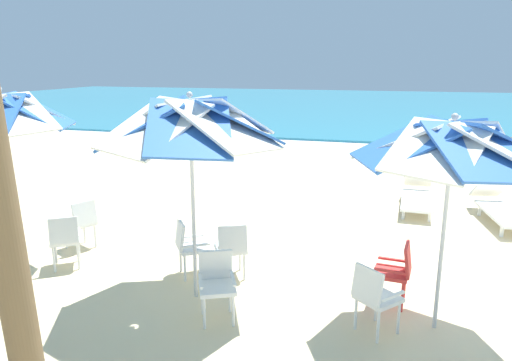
{
  "coord_description": "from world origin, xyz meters",
  "views": [
    {
      "loc": [
        -1.51,
        -8.05,
        3.15
      ],
      "look_at": [
        -3.95,
        0.3,
        1.0
      ],
      "focal_mm": 33.59,
      "sensor_mm": 36.0,
      "label": 1
    }
  ],
  "objects_px": {
    "plastic_chair_2": "(189,245)",
    "plastic_chair_0": "(374,295)",
    "plastic_chair_3": "(217,281)",
    "beach_umbrella_0": "(452,145)",
    "plastic_chair_4": "(231,247)",
    "plastic_chair_5": "(65,238)",
    "beach_umbrella_2": "(2,113)",
    "sun_lounger_1": "(417,196)",
    "plastic_chair_7": "(81,221)",
    "beach_umbrella_1": "(190,123)",
    "plastic_chair_1": "(397,270)",
    "sun_lounger_0": "(501,209)"
  },
  "relations": [
    {
      "from": "plastic_chair_3",
      "to": "plastic_chair_7",
      "type": "bearing_deg",
      "value": 153.57
    },
    {
      "from": "plastic_chair_1",
      "to": "sun_lounger_1",
      "type": "bearing_deg",
      "value": 84.75
    },
    {
      "from": "plastic_chair_3",
      "to": "plastic_chair_7",
      "type": "xyz_separation_m",
      "value": [
        -3.06,
        1.52,
        0.0
      ]
    },
    {
      "from": "plastic_chair_7",
      "to": "sun_lounger_1",
      "type": "distance_m",
      "value": 6.96
    },
    {
      "from": "plastic_chair_5",
      "to": "plastic_chair_7",
      "type": "relative_size",
      "value": 1.0
    },
    {
      "from": "plastic_chair_5",
      "to": "plastic_chair_2",
      "type": "bearing_deg",
      "value": 8.4
    },
    {
      "from": "plastic_chair_1",
      "to": "plastic_chair_4",
      "type": "relative_size",
      "value": 1.0
    },
    {
      "from": "plastic_chair_0",
      "to": "plastic_chair_2",
      "type": "height_order",
      "value": "same"
    },
    {
      "from": "plastic_chair_2",
      "to": "sun_lounger_0",
      "type": "bearing_deg",
      "value": 38.86
    },
    {
      "from": "plastic_chair_3",
      "to": "plastic_chair_2",
      "type": "bearing_deg",
      "value": 128.74
    },
    {
      "from": "beach_umbrella_0",
      "to": "plastic_chair_2",
      "type": "distance_m",
      "value": 3.93
    },
    {
      "from": "beach_umbrella_1",
      "to": "plastic_chair_3",
      "type": "distance_m",
      "value": 2.01
    },
    {
      "from": "plastic_chair_0",
      "to": "plastic_chair_3",
      "type": "distance_m",
      "value": 1.92
    },
    {
      "from": "plastic_chair_1",
      "to": "plastic_chair_3",
      "type": "distance_m",
      "value": 2.37
    },
    {
      "from": "beach_umbrella_1",
      "to": "beach_umbrella_2",
      "type": "xyz_separation_m",
      "value": [
        -3.12,
        0.21,
        0.01
      ]
    },
    {
      "from": "plastic_chair_2",
      "to": "sun_lounger_1",
      "type": "distance_m",
      "value": 5.69
    },
    {
      "from": "plastic_chair_7",
      "to": "sun_lounger_0",
      "type": "distance_m",
      "value": 8.05
    },
    {
      "from": "plastic_chair_0",
      "to": "plastic_chair_3",
      "type": "xyz_separation_m",
      "value": [
        -1.91,
        -0.18,
        0.0
      ]
    },
    {
      "from": "beach_umbrella_0",
      "to": "beach_umbrella_2",
      "type": "relative_size",
      "value": 0.93
    },
    {
      "from": "plastic_chair_4",
      "to": "sun_lounger_1",
      "type": "bearing_deg",
      "value": 58.05
    },
    {
      "from": "plastic_chair_0",
      "to": "plastic_chair_7",
      "type": "bearing_deg",
      "value": 164.85
    },
    {
      "from": "plastic_chair_0",
      "to": "beach_umbrella_2",
      "type": "bearing_deg",
      "value": 175.04
    },
    {
      "from": "plastic_chair_4",
      "to": "sun_lounger_1",
      "type": "relative_size",
      "value": 0.4
    },
    {
      "from": "plastic_chair_0",
      "to": "plastic_chair_7",
      "type": "relative_size",
      "value": 1.0
    },
    {
      "from": "beach_umbrella_0",
      "to": "sun_lounger_1",
      "type": "relative_size",
      "value": 1.21
    },
    {
      "from": "plastic_chair_1",
      "to": "beach_umbrella_1",
      "type": "bearing_deg",
      "value": -168.46
    },
    {
      "from": "plastic_chair_0",
      "to": "plastic_chair_5",
      "type": "height_order",
      "value": "same"
    },
    {
      "from": "beach_umbrella_2",
      "to": "plastic_chair_4",
      "type": "bearing_deg",
      "value": 8.01
    },
    {
      "from": "beach_umbrella_0",
      "to": "plastic_chair_0",
      "type": "height_order",
      "value": "beach_umbrella_0"
    },
    {
      "from": "plastic_chair_1",
      "to": "plastic_chair_2",
      "type": "height_order",
      "value": "same"
    },
    {
      "from": "plastic_chair_2",
      "to": "beach_umbrella_2",
      "type": "bearing_deg",
      "value": -172.09
    },
    {
      "from": "plastic_chair_3",
      "to": "sun_lounger_0",
      "type": "xyz_separation_m",
      "value": [
        4.17,
        5.07,
        -0.22
      ]
    },
    {
      "from": "plastic_chair_0",
      "to": "plastic_chair_4",
      "type": "height_order",
      "value": "same"
    },
    {
      "from": "plastic_chair_0",
      "to": "sun_lounger_1",
      "type": "distance_m",
      "value": 5.46
    },
    {
      "from": "beach_umbrella_1",
      "to": "sun_lounger_0",
      "type": "relative_size",
      "value": 1.26
    },
    {
      "from": "plastic_chair_4",
      "to": "sun_lounger_0",
      "type": "distance_m",
      "value": 5.88
    },
    {
      "from": "plastic_chair_0",
      "to": "plastic_chair_7",
      "type": "distance_m",
      "value": 5.15
    },
    {
      "from": "plastic_chair_2",
      "to": "sun_lounger_0",
      "type": "relative_size",
      "value": 0.39
    },
    {
      "from": "plastic_chair_7",
      "to": "plastic_chair_2",
      "type": "bearing_deg",
      "value": -12.2
    },
    {
      "from": "plastic_chair_2",
      "to": "plastic_chair_3",
      "type": "relative_size",
      "value": 1.0
    },
    {
      "from": "beach_umbrella_1",
      "to": "plastic_chair_5",
      "type": "bearing_deg",
      "value": 172.5
    },
    {
      "from": "plastic_chair_7",
      "to": "sun_lounger_1",
      "type": "relative_size",
      "value": 0.4
    },
    {
      "from": "beach_umbrella_0",
      "to": "plastic_chair_4",
      "type": "distance_m",
      "value": 3.39
    },
    {
      "from": "plastic_chair_0",
      "to": "plastic_chair_2",
      "type": "xyz_separation_m",
      "value": [
        -2.75,
        0.86,
        0.0
      ]
    },
    {
      "from": "plastic_chair_0",
      "to": "sun_lounger_1",
      "type": "height_order",
      "value": "plastic_chair_0"
    },
    {
      "from": "plastic_chair_2",
      "to": "plastic_chair_5",
      "type": "bearing_deg",
      "value": -171.6
    },
    {
      "from": "plastic_chair_4",
      "to": "plastic_chair_5",
      "type": "xyz_separation_m",
      "value": [
        -2.6,
        -0.38,
        0.0
      ]
    },
    {
      "from": "plastic_chair_1",
      "to": "plastic_chair_5",
      "type": "bearing_deg",
      "value": -177.3
    },
    {
      "from": "plastic_chair_2",
      "to": "plastic_chair_0",
      "type": "bearing_deg",
      "value": -17.48
    },
    {
      "from": "beach_umbrella_0",
      "to": "beach_umbrella_1",
      "type": "distance_m",
      "value": 3.12
    }
  ]
}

